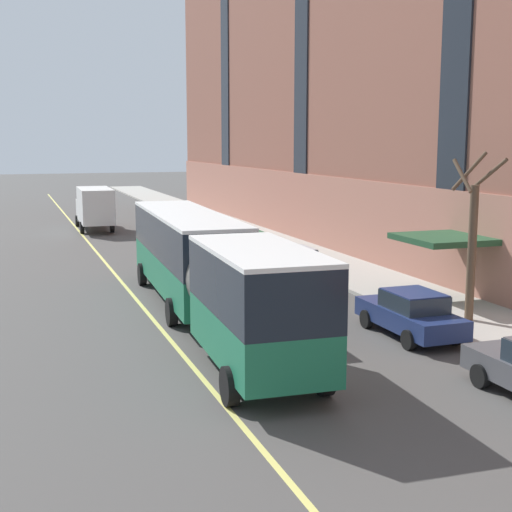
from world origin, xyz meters
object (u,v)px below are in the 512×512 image
(box_truck, at_px, (95,206))
(street_tree_mid_block, at_px, (472,240))
(city_bus, at_px, (206,265))
(parked_car_navy_5, at_px, (411,314))
(parked_car_green_6, at_px, (250,246))
(parked_car_silver_4, at_px, (293,263))
(parked_car_silver_0, at_px, (193,221))
(parked_car_red_1, at_px, (214,231))

(box_truck, height_order, street_tree_mid_block, street_tree_mid_block)
(city_bus, xyz_separation_m, parked_car_navy_5, (5.96, -3.93, -1.33))
(city_bus, xyz_separation_m, box_truck, (-0.55, 28.42, -0.34))
(box_truck, distance_m, street_tree_mid_block, 32.95)
(parked_car_green_6, bearing_deg, street_tree_mid_block, -79.41)
(parked_car_green_6, height_order, box_truck, box_truck)
(parked_car_navy_5, xyz_separation_m, street_tree_mid_block, (2.87, 0.78, 2.25))
(parked_car_navy_5, bearing_deg, parked_car_green_6, 90.19)
(city_bus, xyz_separation_m, parked_car_green_6, (5.90, 12.47, -1.33))
(parked_car_navy_5, relative_size, parked_car_green_6, 0.95)
(parked_car_green_6, distance_m, street_tree_mid_block, 16.05)
(city_bus, relative_size, box_truck, 2.55)
(parked_car_silver_4, height_order, parked_car_navy_5, same)
(street_tree_mid_block, bearing_deg, parked_car_green_6, 100.59)
(city_bus, height_order, parked_car_silver_0, city_bus)
(box_truck, bearing_deg, parked_car_navy_5, -78.63)
(parked_car_red_1, bearing_deg, street_tree_mid_block, -82.40)
(parked_car_silver_4, relative_size, parked_car_navy_5, 0.98)
(parked_car_navy_5, xyz_separation_m, box_truck, (-6.51, 32.35, 0.99))
(parked_car_silver_0, height_order, box_truck, box_truck)
(street_tree_mid_block, bearing_deg, parked_car_silver_0, 95.69)
(parked_car_red_1, height_order, box_truck, box_truck)
(city_bus, bearing_deg, parked_car_silver_4, 47.11)
(parked_car_silver_4, xyz_separation_m, box_truck, (-6.55, 21.95, 0.99))
(box_truck, bearing_deg, parked_car_green_6, -67.97)
(parked_car_navy_5, bearing_deg, city_bus, 146.61)
(parked_car_navy_5, distance_m, street_tree_mid_block, 3.73)
(parked_car_silver_4, bearing_deg, parked_car_red_1, 90.77)
(parked_car_silver_0, bearing_deg, city_bus, -103.27)
(parked_car_navy_5, height_order, parked_car_green_6, same)
(parked_car_silver_0, height_order, parked_car_green_6, same)
(city_bus, xyz_separation_m, parked_car_red_1, (5.83, 19.29, -1.33))
(parked_car_silver_4, xyz_separation_m, parked_car_green_6, (-0.10, 6.01, 0.00))
(parked_car_silver_0, distance_m, box_truck, 7.27)
(parked_car_silver_0, xyz_separation_m, parked_car_silver_4, (0.02, -18.90, 0.00))
(box_truck, bearing_deg, street_tree_mid_block, -73.46)
(parked_car_silver_0, distance_m, parked_car_red_1, 6.08)
(parked_car_navy_5, relative_size, box_truck, 0.61)
(parked_car_green_6, height_order, street_tree_mid_block, street_tree_mid_block)
(parked_car_red_1, distance_m, parked_car_silver_4, 12.83)
(box_truck, bearing_deg, city_bus, -88.90)
(city_bus, xyz_separation_m, parked_car_silver_0, (5.98, 25.37, -1.33))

